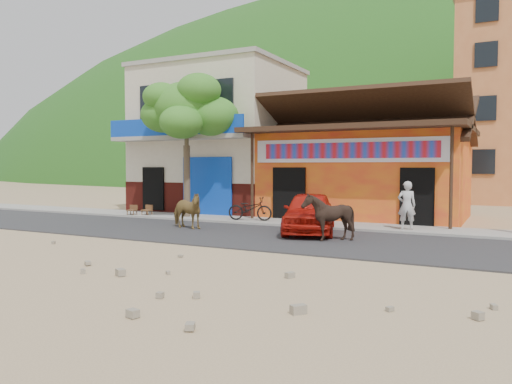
{
  "coord_description": "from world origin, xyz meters",
  "views": [
    {
      "loc": [
        7.59,
        -11.61,
        2.26
      ],
      "look_at": [
        0.12,
        3.0,
        1.4
      ],
      "focal_mm": 35.0,
      "sensor_mm": 36.0,
      "label": 1
    }
  ],
  "objects_px": {
    "cow_tan": "(186,210)",
    "red_car": "(310,212)",
    "cow_dark": "(328,217)",
    "pedestrian": "(407,205)",
    "cafe_chair_left": "(132,206)",
    "tree": "(187,145)",
    "scooter": "(250,209)",
    "cafe_chair_right": "(147,206)"
  },
  "relations": [
    {
      "from": "cow_tan",
      "to": "red_car",
      "type": "xyz_separation_m",
      "value": [
        4.28,
        1.01,
        0.04
      ]
    },
    {
      "from": "cow_dark",
      "to": "pedestrian",
      "type": "xyz_separation_m",
      "value": [
        1.7,
        3.11,
        0.18
      ]
    },
    {
      "from": "cow_tan",
      "to": "cafe_chair_left",
      "type": "relative_size",
      "value": 1.91
    },
    {
      "from": "tree",
      "to": "cow_tan",
      "type": "distance_m",
      "value": 4.24
    },
    {
      "from": "pedestrian",
      "to": "cafe_chair_left",
      "type": "xyz_separation_m",
      "value": [
        -11.67,
        -0.26,
        -0.42
      ]
    },
    {
      "from": "tree",
      "to": "pedestrian",
      "type": "height_order",
      "value": "tree"
    },
    {
      "from": "cow_tan",
      "to": "tree",
      "type": "bearing_deg",
      "value": 44.79
    },
    {
      "from": "pedestrian",
      "to": "cafe_chair_left",
      "type": "distance_m",
      "value": 11.68
    },
    {
      "from": "red_car",
      "to": "cafe_chair_left",
      "type": "bearing_deg",
      "value": 154.16
    },
    {
      "from": "cow_tan",
      "to": "scooter",
      "type": "bearing_deg",
      "value": -12.44
    },
    {
      "from": "cow_tan",
      "to": "red_car",
      "type": "relative_size",
      "value": 0.38
    },
    {
      "from": "cow_dark",
      "to": "tree",
      "type": "bearing_deg",
      "value": -111.24
    },
    {
      "from": "cow_tan",
      "to": "red_car",
      "type": "bearing_deg",
      "value": -66.36
    },
    {
      "from": "pedestrian",
      "to": "cow_dark",
      "type": "bearing_deg",
      "value": 43.44
    },
    {
      "from": "tree",
      "to": "cow_tan",
      "type": "relative_size",
      "value": 3.94
    },
    {
      "from": "cow_dark",
      "to": "cafe_chair_right",
      "type": "xyz_separation_m",
      "value": [
        -9.36,
        3.12,
        -0.22
      ]
    },
    {
      "from": "red_car",
      "to": "pedestrian",
      "type": "relative_size",
      "value": 2.46
    },
    {
      "from": "tree",
      "to": "cafe_chair_right",
      "type": "xyz_separation_m",
      "value": [
        -1.96,
        -0.24,
        -2.59
      ]
    },
    {
      "from": "tree",
      "to": "red_car",
      "type": "bearing_deg",
      "value": -16.54
    },
    {
      "from": "cow_tan",
      "to": "pedestrian",
      "type": "distance_m",
      "value": 7.61
    },
    {
      "from": "tree",
      "to": "scooter",
      "type": "xyz_separation_m",
      "value": [
        3.1,
        -0.16,
        -2.53
      ]
    },
    {
      "from": "cow_tan",
      "to": "pedestrian",
      "type": "relative_size",
      "value": 0.93
    },
    {
      "from": "cow_dark",
      "to": "cow_tan",
      "type": "bearing_deg",
      "value": -92.04
    },
    {
      "from": "cow_dark",
      "to": "pedestrian",
      "type": "relative_size",
      "value": 0.87
    },
    {
      "from": "tree",
      "to": "pedestrian",
      "type": "relative_size",
      "value": 3.67
    },
    {
      "from": "tree",
      "to": "cafe_chair_left",
      "type": "bearing_deg",
      "value": -169.0
    },
    {
      "from": "cow_dark",
      "to": "cafe_chair_left",
      "type": "xyz_separation_m",
      "value": [
        -9.98,
        2.86,
        -0.23
      ]
    },
    {
      "from": "tree",
      "to": "red_car",
      "type": "distance_m",
      "value": 6.94
    },
    {
      "from": "cow_dark",
      "to": "scooter",
      "type": "xyz_separation_m",
      "value": [
        -4.3,
        3.2,
        -0.17
      ]
    },
    {
      "from": "red_car",
      "to": "pedestrian",
      "type": "bearing_deg",
      "value": 12.27
    },
    {
      "from": "tree",
      "to": "cafe_chair_right",
      "type": "relative_size",
      "value": 7.36
    },
    {
      "from": "tree",
      "to": "pedestrian",
      "type": "xyz_separation_m",
      "value": [
        9.1,
        -0.24,
        -2.18
      ]
    },
    {
      "from": "cafe_chair_left",
      "to": "scooter",
      "type": "bearing_deg",
      "value": -8.93
    },
    {
      "from": "pedestrian",
      "to": "cafe_chair_right",
      "type": "xyz_separation_m",
      "value": [
        -11.06,
        0.0,
        -0.41
      ]
    },
    {
      "from": "cafe_chair_left",
      "to": "cafe_chair_right",
      "type": "height_order",
      "value": "cafe_chair_right"
    },
    {
      "from": "scooter",
      "to": "cafe_chair_left",
      "type": "distance_m",
      "value": 5.68
    },
    {
      "from": "red_car",
      "to": "scooter",
      "type": "relative_size",
      "value": 2.26
    },
    {
      "from": "cow_tan",
      "to": "cafe_chair_right",
      "type": "height_order",
      "value": "cow_tan"
    },
    {
      "from": "cow_dark",
      "to": "cafe_chair_right",
      "type": "height_order",
      "value": "cow_dark"
    },
    {
      "from": "red_car",
      "to": "cafe_chair_right",
      "type": "relative_size",
      "value": 4.92
    },
    {
      "from": "red_car",
      "to": "cafe_chair_left",
      "type": "relative_size",
      "value": 5.02
    },
    {
      "from": "cow_dark",
      "to": "cafe_chair_right",
      "type": "distance_m",
      "value": 9.87
    }
  ]
}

